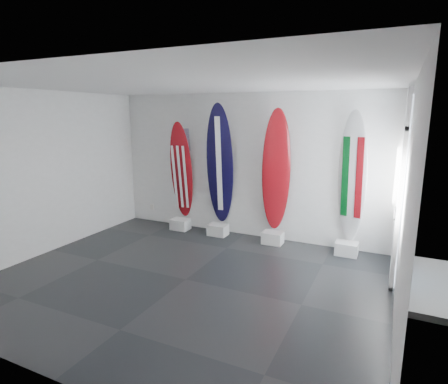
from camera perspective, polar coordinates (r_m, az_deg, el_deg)
The scene contains 16 objects.
floor at distance 6.04m, azimuth -5.92°, elevation -13.30°, with size 6.00×6.00×0.00m, color black.
ceiling at distance 5.48m, azimuth -6.62°, elevation 16.38°, with size 6.00×6.00×0.00m, color white.
wall_back at distance 7.78m, azimuth 3.42°, elevation 4.04°, with size 6.00×6.00×0.00m, color silver.
wall_front at distance 3.74m, azimuth -26.75°, elevation -6.03°, with size 6.00×6.00×0.00m, color silver.
wall_left at distance 7.56m, azimuth -26.05°, elevation 2.61°, with size 5.00×5.00×0.00m, color silver.
wall_right at distance 4.77m, azimuth 26.20°, elevation -2.28°, with size 5.00×5.00×0.00m, color silver.
display_block_usa at distance 8.45m, azimuth -6.75°, elevation -4.97°, with size 0.40×0.30×0.24m, color silver.
surfboard_usa at distance 8.26m, azimuth -6.59°, elevation 3.24°, with size 0.50×0.08×2.21m, color maroon.
display_block_navy at distance 8.00m, azimuth -0.94°, elevation -5.86°, with size 0.40×0.30×0.24m, color silver.
surfboard_navy at distance 7.78m, azimuth -0.64°, elevation 4.20°, with size 0.58×0.08×2.57m, color black.
display_block_swiss at distance 7.57m, azimuth 7.54°, elevation -7.04°, with size 0.40×0.30×0.24m, color silver.
surfboard_swiss at distance 7.34m, azimuth 8.07°, elevation 3.18°, with size 0.56×0.08×2.47m, color maroon.
display_block_italy at distance 7.29m, azimuth 18.42°, elevation -8.32°, with size 0.40×0.30×0.24m, color silver.
surfboard_italy at distance 7.06m, azimuth 19.23°, elevation 2.12°, with size 0.55×0.08×2.41m, color silver.
wall_outlet at distance 9.17m, azimuth -11.08°, elevation -2.27°, with size 0.09×0.02×0.13m, color silver.
glass_door at distance 6.30m, azimuth 25.77°, elevation 0.29°, with size 0.12×1.16×2.85m, color white, non-canonical shape.
Camera 1 is at (2.87, -4.65, 2.58)m, focal length 29.56 mm.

